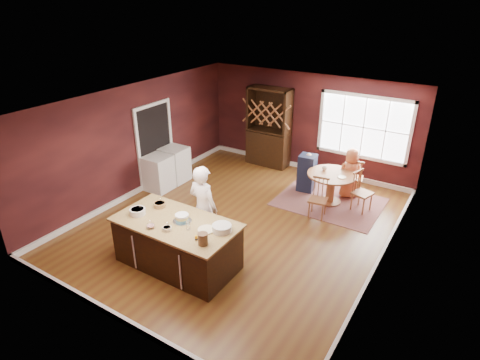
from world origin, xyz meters
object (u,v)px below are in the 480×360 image
(layer_cake, at_px, (182,218))
(chair_north, at_px, (354,176))
(kitchen_island, at_px, (178,244))
(seated_woman, at_px, (350,173))
(dining_table, at_px, (331,182))
(baker, at_px, (203,208))
(dryer, at_px, (175,164))
(chair_south, at_px, (318,198))
(hutch, at_px, (269,127))
(high_chair, at_px, (307,172))
(washer, at_px, (158,173))
(toddler, at_px, (309,160))
(chair_east, at_px, (363,192))

(layer_cake, height_order, chair_north, layer_cake)
(kitchen_island, relative_size, seated_woman, 1.80)
(kitchen_island, relative_size, dining_table, 1.95)
(baker, xyz_separation_m, chair_north, (1.78, 3.79, -0.38))
(seated_woman, bearing_deg, dryer, -13.18)
(baker, bearing_deg, chair_south, -119.39)
(hutch, bearing_deg, high_chair, -30.92)
(chair_south, relative_size, chair_north, 0.95)
(layer_cake, relative_size, hutch, 0.15)
(washer, bearing_deg, kitchen_island, -41.35)
(dining_table, height_order, high_chair, high_chair)
(seated_woman, bearing_deg, layer_cake, 35.10)
(layer_cake, distance_m, chair_south, 3.30)
(chair_south, distance_m, washer, 4.05)
(high_chair, relative_size, dryer, 1.08)
(chair_north, bearing_deg, toddler, 6.91)
(toddler, height_order, washer, toddler)
(toddler, bearing_deg, washer, -148.02)
(seated_woman, distance_m, washer, 4.76)
(kitchen_island, xyz_separation_m, toddler, (0.76, 4.15, 0.37))
(chair_north, distance_m, dryer, 4.62)
(toddler, height_order, dryer, toddler)
(chair_north, xyz_separation_m, high_chair, (-1.09, -0.41, 0.01))
(hutch, height_order, washer, hutch)
(kitchen_island, height_order, high_chair, high_chair)
(dining_table, relative_size, toddler, 4.44)
(washer, bearing_deg, hutch, 62.02)
(toddler, distance_m, washer, 3.80)
(dining_table, distance_m, hutch, 2.78)
(chair_south, height_order, chair_north, chair_north)
(chair_east, xyz_separation_m, toddler, (-1.50, 0.34, 0.33))
(chair_east, distance_m, chair_south, 1.10)
(dining_table, height_order, chair_south, chair_south)
(chair_south, bearing_deg, high_chair, 115.20)
(kitchen_island, height_order, dining_table, kitchen_island)
(layer_cake, xyz_separation_m, hutch, (-0.97, 5.02, 0.13))
(chair_east, relative_size, chair_south, 1.04)
(dining_table, xyz_separation_m, chair_north, (0.34, 0.71, -0.04))
(baker, relative_size, high_chair, 1.75)
(dining_table, bearing_deg, chair_south, -89.82)
(chair_north, bearing_deg, layer_cake, 56.98)
(seated_woman, bearing_deg, baker, 31.25)
(chair_north, distance_m, toddler, 1.19)
(high_chair, bearing_deg, kitchen_island, -106.71)
(seated_woman, xyz_separation_m, dryer, (-4.23, -1.55, -0.16))
(baker, relative_size, seated_woman, 1.39)
(layer_cake, relative_size, chair_east, 0.35)
(layer_cake, height_order, washer, layer_cake)
(seated_woman, bearing_deg, high_chair, -20.64)
(kitchen_island, bearing_deg, seated_woman, 67.68)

